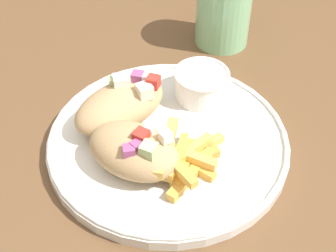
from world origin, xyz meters
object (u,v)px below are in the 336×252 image
Objects in this scene: pita_sandwich_far at (121,105)px; water_glass at (223,11)px; sauce_ramekin at (201,83)px; pita_sandwich_near at (131,150)px; fries_pile at (183,159)px; plate at (168,141)px.

pita_sandwich_far is 0.24m from water_glass.
sauce_ramekin is at bearing -16.38° from pita_sandwich_far.
fries_pile is at bearing 28.80° from pita_sandwich_near.
pita_sandwich_near reaches higher than fries_pile.
pita_sandwich_far is (-0.03, 0.07, 0.00)m from pita_sandwich_near.
plate is 0.07m from pita_sandwich_far.
water_glass reaches higher than plate.
plate is at bearing 77.07° from pita_sandwich_near.
fries_pile is 0.28m from water_glass.
plate is 2.09× the size of pita_sandwich_far.
pita_sandwich_far is at bearing -147.62° from sauce_ramekin.
water_glass is at bearing 13.21° from pita_sandwich_far.
sauce_ramekin is (0.03, 0.08, 0.03)m from plate.
water_glass reaches higher than sauce_ramekin.
plate is 2.27× the size of pita_sandwich_near.
plate is at bearing 118.70° from fries_pile.
plate is 2.75× the size of fries_pile.
pita_sandwich_near is 0.15m from sauce_ramekin.
plate is 2.47× the size of water_glass.
pita_sandwich_near is 0.92× the size of pita_sandwich_far.
pita_sandwich_far is at bearing 132.89° from pita_sandwich_near.
pita_sandwich_near is 0.08m from pita_sandwich_far.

